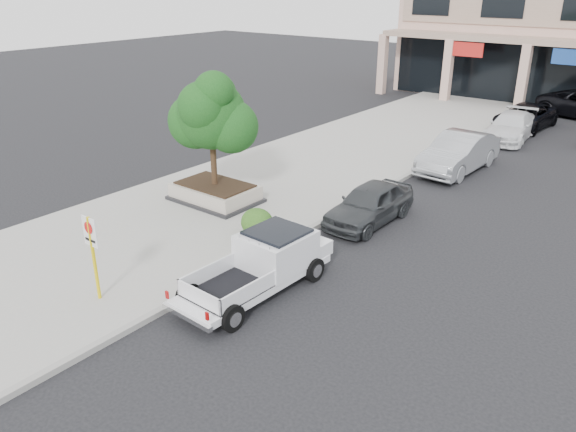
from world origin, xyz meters
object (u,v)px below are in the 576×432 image
Objects in this scene: pickup_truck at (255,267)px; curb_car_c at (511,127)px; planter_tree at (217,114)px; no_parking_sign at (92,247)px; curb_car_d at (525,117)px; curb_car_a at (369,204)px; planter at (215,192)px; curb_car_b at (458,153)px.

pickup_truck is 20.12m from curb_car_c.
no_parking_sign is (2.47, -7.02, -1.78)m from planter_tree.
no_parking_sign reaches higher than pickup_truck.
curb_car_c is (5.49, 16.01, -2.71)m from planter_tree.
curb_car_d is at bearing 87.92° from curb_car_c.
planter_tree reaches higher than curb_car_d.
curb_car_d is (0.08, 16.91, -0.00)m from curb_car_a.
pickup_truck is at bearing -88.81° from curb_car_a.
curb_car_c is at bearing 70.81° from planter.
curb_car_d is at bearing 73.88° from planter.
no_parking_sign is at bearing -70.61° from planter_tree.
planter is 7.44m from no_parking_sign.
curb_car_c is at bearing 91.78° from curb_car_b.
no_parking_sign is 0.45× the size of curb_car_b.
curb_car_a is at bearing 20.16° from planter_tree.
curb_car_d is (0.04, 22.96, -0.08)m from pickup_truck.
planter_tree is at bearing -117.76° from curb_car_b.
curb_car_a is at bearing -88.58° from curb_car_b.
planter_tree is at bearing -102.50° from curb_car_d.
curb_car_a is 0.84× the size of curb_car_c.
planter_tree is at bearing -159.08° from curb_car_a.
planter_tree is (0.13, 0.15, 2.94)m from planter.
no_parking_sign is at bearing -106.62° from curb_car_a.
no_parking_sign is at bearing -69.23° from planter.
curb_car_c is at bearing -83.92° from curb_car_d.
no_parking_sign is at bearing -102.27° from curb_car_c.
pickup_truck is at bearing -37.66° from planter_tree.
planter is 17.12m from curb_car_c.
curb_car_c is at bearing 91.76° from pickup_truck.
no_parking_sign reaches higher than planter.
pickup_truck reaches higher than planter.
curb_car_a is at bearing -95.68° from curb_car_c.
planter_tree is at bearing 48.97° from planter.
planter_tree reaches higher than pickup_truck.
planter is at bearing -117.96° from curb_car_b.
curb_car_c is at bearing 71.06° from planter_tree.
curb_car_b reaches higher than planter.
curb_car_c is (0.22, 14.07, 0.01)m from curb_car_a.
planter_tree reaches higher than planter.
curb_car_d is at bearing 92.15° from pickup_truck.
planter is at bearing -113.98° from curb_car_c.
no_parking_sign reaches higher than curb_car_b.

